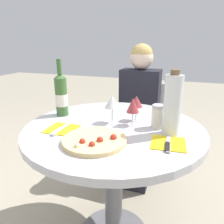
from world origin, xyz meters
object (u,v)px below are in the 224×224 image
Objects in this scene: dining_table at (114,151)px; chair_behind_diner at (140,129)px; seated_diner at (137,121)px; tall_carafe at (172,105)px; wine_bottle at (61,95)px; pizza_large at (95,140)px.

chair_behind_diner reaches higher than dining_table.
seated_diner is 3.73× the size of tall_carafe.
tall_carafe is (0.65, -0.08, 0.02)m from wine_bottle.
wine_bottle is 0.66m from tall_carafe.
seated_diner is at bearing 90.00° from chair_behind_diner.
tall_carafe is (0.32, -0.85, 0.50)m from chair_behind_diner.
seated_diner is at bearing 61.95° from wine_bottle.
pizza_large is at bearing 90.33° from seated_diner.
tall_carafe is at bearing 33.80° from pizza_large.
chair_behind_diner is (-0.02, 0.84, -0.20)m from dining_table.
pizza_large is 0.92× the size of tall_carafe.
dining_table is at bearing 91.55° from chair_behind_diner.
chair_behind_diner reaches higher than pizza_large.
seated_diner is 0.79m from wine_bottle.
seated_diner is (-0.00, -0.13, 0.13)m from chair_behind_diner.
chair_behind_diner is 0.96m from wine_bottle.
chair_behind_diner is at bearing 90.29° from pizza_large.
pizza_large reaches higher than dining_table.
dining_table is 3.29× the size of pizza_large.
dining_table is at bearing -11.44° from wine_bottle.
chair_behind_diner is at bearing 66.27° from wine_bottle.
pizza_large is (-0.02, -0.22, 0.16)m from dining_table.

